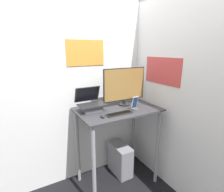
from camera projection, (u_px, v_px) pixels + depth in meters
name	position (u px, v px, depth m)	size (l,w,h in m)	color
wall_back	(103.00, 88.00, 2.57)	(6.00, 0.06, 2.60)	silver
wall_side_right	(172.00, 94.00, 2.22)	(0.06, 6.00, 2.60)	silver
desk	(118.00, 124.00, 2.32)	(1.05, 0.67, 1.10)	#333338
laptop	(91.00, 105.00, 2.17)	(0.33, 0.30, 0.29)	#4C4C51
monitor	(125.00, 86.00, 2.35)	(0.63, 0.16, 0.51)	black
keyboard	(119.00, 114.00, 2.06)	(0.33, 0.09, 0.02)	black
mouse	(103.00, 116.00, 1.96)	(0.04, 0.07, 0.03)	#262626
cell_phone	(135.00, 106.00, 2.20)	(0.08, 0.08, 0.18)	#4C4C51
computer_tower	(120.00, 159.00, 2.66)	(0.21, 0.42, 0.47)	gray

